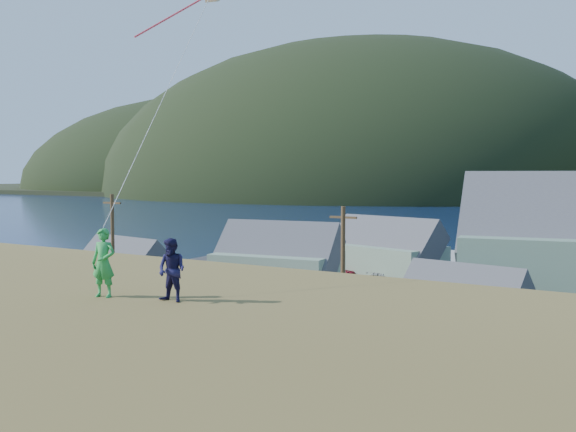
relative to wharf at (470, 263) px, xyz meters
The scene contains 13 objects.
ground 40.45m from the wharf, 81.47° to the right, with size 900.00×900.00×0.00m, color #0A1638.
grass_strip 42.43m from the wharf, 81.87° to the right, with size 110.00×8.00×0.10m, color #4C3D19.
waterfront_lot 23.77m from the wharf, 75.38° to the right, with size 72.00×36.00×0.12m, color #28282B.
wharf is the anchor object (origin of this frame).
shed_teal 38.82m from the wharf, 117.62° to the right, with size 8.98×7.01×6.37m.
shed_palegreen_near 26.49m from the wharf, 110.79° to the right, with size 10.99×7.74×7.46m.
shed_white 33.46m from the wharf, 75.83° to the right, with size 8.02×6.04×5.79m.
shed_palegreen_far 14.20m from the wharf, 108.77° to the right, with size 12.17×8.81×7.38m.
utility_poles 38.87m from the wharf, 85.00° to the right, with size 32.94×0.24×9.82m.
parked_cars 19.15m from the wharf, 101.67° to the right, with size 23.00×14.16×1.58m.
kite_flyer_green 59.75m from the wharf, 83.27° to the right, with size 0.61×0.40×1.66m, color green.
kite_flyer_navy 59.58m from the wharf, 81.49° to the right, with size 0.72×0.56×1.48m, color #19173F.
kite_rig 54.56m from the wharf, 84.81° to the right, with size 1.72×3.83×10.58m.
Camera 1 is at (12.64, -29.72, 10.18)m, focal length 40.00 mm.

